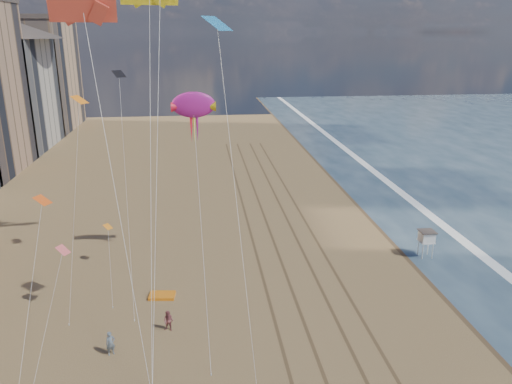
# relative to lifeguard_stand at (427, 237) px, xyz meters

# --- Properties ---
(wet_sand) EXTENTS (260.00, 260.00, 0.00)m
(wet_sand) POSITION_rel_lifeguard_stand_xyz_m (2.16, 9.48, -2.31)
(wet_sand) COLOR #42301E
(wet_sand) RESTS_ON ground
(foam) EXTENTS (260.00, 260.00, 0.00)m
(foam) POSITION_rel_lifeguard_stand_xyz_m (6.36, 9.48, -2.30)
(foam) COLOR white
(foam) RESTS_ON ground
(tracks) EXTENTS (7.68, 120.00, 0.01)m
(tracks) POSITION_rel_lifeguard_stand_xyz_m (-14.29, -0.52, -2.30)
(tracks) COLOR brown
(tracks) RESTS_ON ground
(lifeguard_stand) EXTENTS (1.66, 1.66, 2.99)m
(lifeguard_stand) POSITION_rel_lifeguard_stand_xyz_m (0.00, 0.00, 0.00)
(lifeguard_stand) COLOR white
(lifeguard_stand) RESTS_ON ground
(grounded_kite) EXTENTS (2.48, 1.72, 0.27)m
(grounded_kite) POSITION_rel_lifeguard_stand_xyz_m (-27.71, -5.47, -2.17)
(grounded_kite) COLOR orange
(grounded_kite) RESTS_ON ground
(show_kite) EXTENTS (4.32, 9.66, 24.09)m
(show_kite) POSITION_rel_lifeguard_stand_xyz_m (-24.25, 1.27, 14.22)
(show_kite) COLOR #A21880
(show_kite) RESTS_ON ground
(kite_flyer_a) EXTENTS (0.83, 0.73, 1.91)m
(kite_flyer_a) POSITION_rel_lifeguard_stand_xyz_m (-30.97, -13.73, -1.35)
(kite_flyer_a) COLOR slate
(kite_flyer_a) RESTS_ON ground
(kite_flyer_b) EXTENTS (1.05, 0.93, 1.78)m
(kite_flyer_b) POSITION_rel_lifeguard_stand_xyz_m (-26.81, -11.03, -1.42)
(kite_flyer_b) COLOR brown
(kite_flyer_b) RESTS_ON ground
(small_kites) EXTENTS (14.80, 17.68, 20.05)m
(small_kites) POSITION_rel_lifeguard_stand_xyz_m (-30.08, -7.28, 14.22)
(small_kites) COLOR black
(small_kites) RESTS_ON ground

